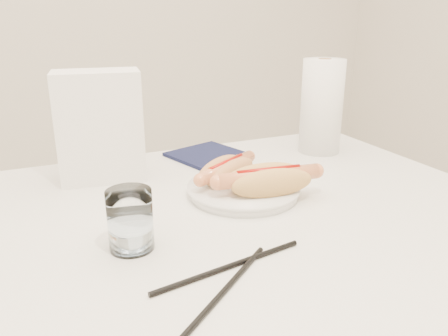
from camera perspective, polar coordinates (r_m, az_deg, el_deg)
name	(u,v)px	position (r m, az deg, el deg)	size (l,w,h in m)	color
table	(189,249)	(0.81, -4.40, -10.15)	(1.20, 0.80, 0.75)	white
plate	(243,191)	(0.87, 2.47, -2.97)	(0.21, 0.21, 0.02)	white
hotdog_left	(226,171)	(0.89, 0.32, -0.36)	(0.16, 0.13, 0.05)	tan
hotdog_right	(268,181)	(0.83, 5.66, -1.59)	(0.20, 0.09, 0.05)	#DAA255
water_glass	(130,220)	(0.68, -11.79, -6.47)	(0.07, 0.07, 0.09)	white
chopstick_near	(223,292)	(0.59, -0.16, -15.47)	(0.01, 0.01, 0.24)	black
chopstick_far	(229,266)	(0.64, 0.70, -12.34)	(0.01, 0.01, 0.24)	black
napkin_box	(100,127)	(0.96, -15.44, 5.08)	(0.17, 0.09, 0.23)	white
navy_napkin	(208,155)	(1.10, -2.07, 1.65)	(0.16, 0.16, 0.01)	black
paper_towel_roll	(322,107)	(1.15, 12.27, 7.63)	(0.10, 0.10, 0.23)	white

